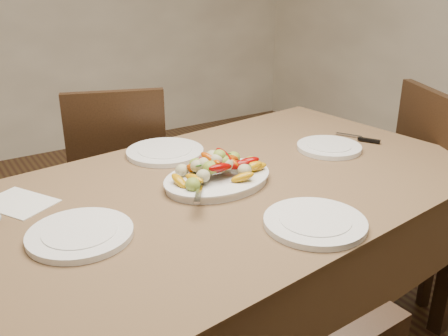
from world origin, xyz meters
The scene contains 11 objects.
dining_table centered at (0.15, 0.25, 0.38)m, with size 1.84×1.04×0.76m, color brown.
chair_far centered at (0.10, 1.11, 0.47)m, with size 0.42×0.42×0.95m, color black, non-canonical shape.
serving_platter centered at (0.13, 0.27, 0.77)m, with size 0.37×0.27×0.02m, color white.
roasted_vegetables centered at (0.13, 0.27, 0.83)m, with size 0.30×0.21×0.09m, color #790402, non-canonical shape.
serving_spoon centered at (0.07, 0.23, 0.81)m, with size 0.28×0.06×0.03m, color #9EA0A8, non-canonical shape.
plate_left centered at (-0.36, 0.17, 0.77)m, with size 0.28×0.28×0.02m, color white.
plate_right centered at (0.68, 0.31, 0.77)m, with size 0.25×0.25×0.02m, color white.
plate_far centered at (0.11, 0.61, 0.77)m, with size 0.29×0.29×0.02m, color white.
plate_near centered at (0.21, -0.12, 0.77)m, with size 0.29×0.29×0.02m, color white.
menu_card centered at (-0.45, 0.48, 0.76)m, with size 0.15×0.21×0.00m, color silver.
table_knife centered at (0.87, 0.33, 0.76)m, with size 0.02×0.20×0.01m, color #9EA0A8, non-canonical shape.
Camera 1 is at (-0.66, -1.01, 1.44)m, focal length 40.00 mm.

